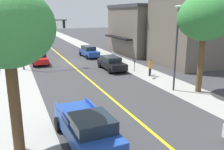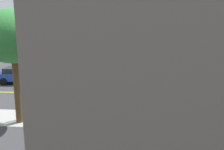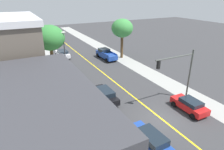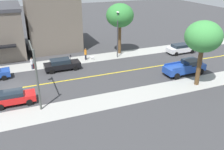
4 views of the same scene
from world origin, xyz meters
TOP-DOWN VIEW (x-y plane):
  - ground_plane at (0.00, 0.00)m, footprint 140.00×140.00m
  - sidewalk_left at (-6.57, 0.00)m, footprint 3.26×126.00m
  - sidewalk_right at (6.57, 0.00)m, footprint 3.26×126.00m
  - road_centerline_stripe at (0.00, 0.00)m, footprint 0.20×126.00m
  - tan_rowhouse at (-14.20, 6.97)m, footprint 8.46×8.44m
  - street_tree_left_near at (6.83, 20.06)m, footprint 4.09×4.09m
  - street_tree_right_corner at (-7.33, 16.25)m, footprint 4.26×4.26m
  - fire_hydrant at (-5.68, 2.68)m, footprint 0.44×0.24m
  - parking_meter at (-5.72, 7.85)m, footprint 0.12×0.18m
  - traffic_light_mast at (4.01, 2.20)m, footprint 5.40×0.32m
  - street_lamp at (-5.65, 15.15)m, footprint 0.70×0.36m
  - red_sedan_right_curb at (3.63, -0.15)m, footprint 1.98×4.13m
  - white_sedan_left_curb at (-3.63, 25.45)m, footprint 2.12×4.75m
  - black_sedan_left_curb at (-3.65, 6.14)m, footprint 2.07×4.77m
  - blue_pickup_truck at (3.70, 20.76)m, footprint 2.39×5.63m
  - pedestrian_orange_shirt at (-6.27, 10.26)m, footprint 0.35×0.35m
  - pedestrian_white_shirt at (-5.43, 2.45)m, footprint 0.36×0.36m
  - small_dog at (-6.05, 11.19)m, footprint 0.70×0.54m

SIDE VIEW (x-z plane):
  - ground_plane at x=0.00m, z-range 0.00..0.00m
  - road_centerline_stripe at x=0.00m, z-range 0.00..0.00m
  - sidewalk_left at x=-6.57m, z-range 0.00..0.01m
  - sidewalk_right at x=6.57m, z-range 0.00..0.01m
  - small_dog at x=-6.05m, z-range 0.09..0.63m
  - fire_hydrant at x=-5.68m, z-range 0.00..0.83m
  - red_sedan_right_curb at x=3.63m, z-range 0.05..1.46m
  - white_sedan_left_curb at x=-3.63m, z-range 0.04..1.55m
  - black_sedan_left_curb at x=-3.65m, z-range 0.04..1.57m
  - pedestrian_white_shirt at x=-5.43m, z-range 0.04..1.64m
  - parking_meter at x=-5.72m, z-range 0.21..1.48m
  - blue_pickup_truck at x=3.70m, z-range 0.01..1.85m
  - pedestrian_orange_shirt at x=-6.27m, z-range 0.06..1.87m
  - traffic_light_mast at x=4.01m, z-range 1.03..7.13m
  - street_lamp at x=-5.65m, z-range 0.78..7.75m
  - tan_rowhouse at x=-14.20m, z-range 0.02..10.13m
  - street_tree_left_near at x=6.83m, z-range 1.97..9.52m
  - street_tree_right_corner at x=-7.33m, z-range 2.06..9.92m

